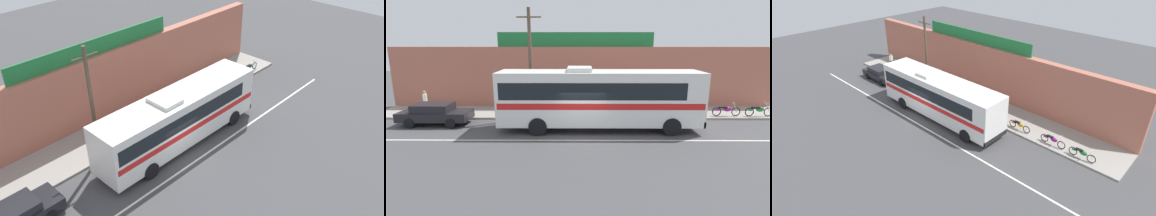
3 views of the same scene
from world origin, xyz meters
The scene contains 11 objects.
ground_plane centered at (0.00, 0.00, 0.00)m, with size 70.00×70.00×0.00m, color #444447.
sidewalk_slab centered at (0.00, 5.20, 0.07)m, with size 30.00×3.60×0.14m, color gray.
storefront_facade centered at (0.00, 7.35, 2.40)m, with size 30.00×0.70×4.80m, color #B26651.
storefront_billboard centered at (-0.48, 7.35, 5.35)m, with size 12.07×0.12×1.10m, color #1E7538.
road_center_stripe centered at (0.00, -0.80, 0.00)m, with size 30.00×0.14×0.01m, color silver.
intercity_bus centered at (0.95, 1.26, 2.07)m, with size 11.90×2.69×3.78m.
parked_car centered at (-9.42, 2.21, 0.74)m, with size 4.38×1.86×1.37m.
utility_pole centered at (-3.44, 3.76, 3.88)m, with size 1.60×0.22×7.22m.
motorcycle_green centered at (10.03, 3.96, 0.57)m, with size 1.97×0.56×0.94m.
motorcycle_red centered at (12.26, 3.90, 0.57)m, with size 1.92×0.56×0.94m.
motorcycle_blue centered at (7.13, 3.98, 0.57)m, with size 1.90×0.56×0.94m.
Camera 1 is at (-13.79, -13.67, 15.55)m, focal length 37.59 mm.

